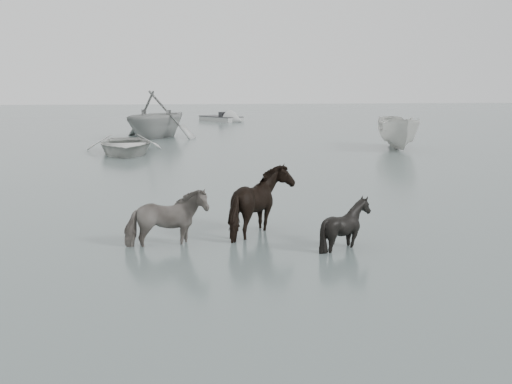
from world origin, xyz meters
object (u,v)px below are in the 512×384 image
pony_dark (263,197)px  pony_black (346,217)px  pony_pinto (166,212)px  rowboat_lead (125,142)px

pony_dark → pony_black: (1.53, -1.28, -0.21)m
pony_pinto → pony_black: bearing=-109.5°
pony_black → pony_dark: bearing=57.9°
pony_pinto → pony_black: size_ratio=1.32×
pony_pinto → pony_black: 3.65m
pony_pinto → pony_dark: pony_dark is taller
pony_dark → pony_black: 2.01m
pony_dark → rowboat_lead: bearing=23.8°
pony_dark → pony_pinto: bearing=118.1°
pony_pinto → pony_dark: (2.08, 0.76, 0.14)m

